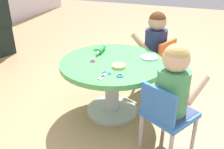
{
  "coord_description": "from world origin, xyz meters",
  "views": [
    {
      "loc": [
        -1.73,
        -0.66,
        1.27
      ],
      "look_at": [
        0.0,
        0.0,
        0.36
      ],
      "focal_mm": 40.02,
      "sensor_mm": 36.0,
      "label": 1
    }
  ],
  "objects_px": {
    "seated_child_right": "(156,39)",
    "rolling_pin": "(101,49)",
    "craft_table": "(112,75)",
    "craft_scissors": "(105,75)",
    "seated_child_left": "(174,83)",
    "child_chair_right": "(157,62)",
    "child_chair_left": "(166,114)"
  },
  "relations": [
    {
      "from": "craft_table",
      "to": "seated_child_left",
      "type": "distance_m",
      "value": 0.63
    },
    {
      "from": "child_chair_left",
      "to": "child_chair_right",
      "type": "height_order",
      "value": "same"
    },
    {
      "from": "seated_child_left",
      "to": "craft_scissors",
      "type": "height_order",
      "value": "seated_child_left"
    },
    {
      "from": "rolling_pin",
      "to": "seated_child_left",
      "type": "bearing_deg",
      "value": -122.92
    },
    {
      "from": "seated_child_left",
      "to": "seated_child_right",
      "type": "bearing_deg",
      "value": 19.28
    },
    {
      "from": "craft_table",
      "to": "child_chair_right",
      "type": "height_order",
      "value": "child_chair_right"
    },
    {
      "from": "child_chair_left",
      "to": "rolling_pin",
      "type": "distance_m",
      "value": 0.85
    },
    {
      "from": "craft_scissors",
      "to": "seated_child_left",
      "type": "bearing_deg",
      "value": -93.9
    },
    {
      "from": "child_chair_left",
      "to": "seated_child_left",
      "type": "relative_size",
      "value": 1.05
    },
    {
      "from": "seated_child_right",
      "to": "rolling_pin",
      "type": "xyz_separation_m",
      "value": [
        -0.4,
        0.4,
        -0.02
      ]
    },
    {
      "from": "seated_child_left",
      "to": "rolling_pin",
      "type": "relative_size",
      "value": 2.21
    },
    {
      "from": "child_chair_right",
      "to": "rolling_pin",
      "type": "height_order",
      "value": "same"
    },
    {
      "from": "child_chair_left",
      "to": "seated_child_right",
      "type": "xyz_separation_m",
      "value": [
        0.88,
        0.28,
        0.23
      ]
    },
    {
      "from": "seated_child_left",
      "to": "seated_child_right",
      "type": "height_order",
      "value": "same"
    },
    {
      "from": "craft_table",
      "to": "craft_scissors",
      "type": "bearing_deg",
      "value": -170.18
    },
    {
      "from": "craft_scissors",
      "to": "child_chair_right",
      "type": "bearing_deg",
      "value": -15.82
    },
    {
      "from": "rolling_pin",
      "to": "child_chair_right",
      "type": "bearing_deg",
      "value": -48.82
    },
    {
      "from": "child_chair_left",
      "to": "craft_scissors",
      "type": "height_order",
      "value": "child_chair_left"
    },
    {
      "from": "seated_child_left",
      "to": "child_chair_right",
      "type": "height_order",
      "value": "seated_child_left"
    },
    {
      "from": "seated_child_left",
      "to": "rolling_pin",
      "type": "distance_m",
      "value": 0.83
    },
    {
      "from": "seated_child_left",
      "to": "rolling_pin",
      "type": "xyz_separation_m",
      "value": [
        0.45,
        0.69,
        -0.02
      ]
    },
    {
      "from": "seated_child_right",
      "to": "craft_table",
      "type": "bearing_deg",
      "value": 157.23
    },
    {
      "from": "seated_child_right",
      "to": "seated_child_left",
      "type": "bearing_deg",
      "value": -160.72
    },
    {
      "from": "rolling_pin",
      "to": "craft_scissors",
      "type": "height_order",
      "value": "rolling_pin"
    },
    {
      "from": "child_chair_right",
      "to": "seated_child_right",
      "type": "bearing_deg",
      "value": 66.74
    },
    {
      "from": "child_chair_left",
      "to": "rolling_pin",
      "type": "relative_size",
      "value": 2.32
    },
    {
      "from": "child_chair_left",
      "to": "seated_child_left",
      "type": "xyz_separation_m",
      "value": [
        0.03,
        -0.02,
        0.23
      ]
    },
    {
      "from": "craft_table",
      "to": "craft_scissors",
      "type": "height_order",
      "value": "craft_scissors"
    },
    {
      "from": "seated_child_right",
      "to": "craft_scissors",
      "type": "relative_size",
      "value": 3.69
    },
    {
      "from": "child_chair_left",
      "to": "craft_scissors",
      "type": "xyz_separation_m",
      "value": [
        0.07,
        0.46,
        0.18
      ]
    },
    {
      "from": "craft_table",
      "to": "rolling_pin",
      "type": "height_order",
      "value": "rolling_pin"
    },
    {
      "from": "craft_table",
      "to": "child_chair_left",
      "type": "height_order",
      "value": "child_chair_left"
    }
  ]
}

